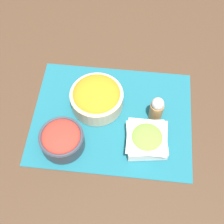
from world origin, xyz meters
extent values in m
plane|color=#422D1E|center=(0.00, 0.00, 0.00)|extent=(3.00, 3.00, 0.00)
cube|color=#195B6B|center=(0.00, 0.00, 0.00)|extent=(0.52, 0.40, 0.00)
cylinder|color=#C6B28E|center=(-0.05, 0.04, 0.03)|extent=(0.17, 0.17, 0.06)
torus|color=#C6B28E|center=(-0.05, 0.04, 0.06)|extent=(0.17, 0.17, 0.01)
ellipsoid|color=orange|center=(-0.05, 0.04, 0.06)|extent=(0.15, 0.15, 0.05)
cylinder|color=#333842|center=(-0.14, -0.11, 0.03)|extent=(0.14, 0.14, 0.06)
torus|color=#333842|center=(-0.14, -0.11, 0.06)|extent=(0.13, 0.13, 0.01)
ellipsoid|color=red|center=(-0.14, -0.11, 0.06)|extent=(0.12, 0.12, 0.03)
cube|color=white|center=(0.11, -0.08, 0.02)|extent=(0.13, 0.13, 0.04)
cube|color=white|center=(0.11, -0.08, 0.05)|extent=(0.12, 0.12, 0.00)
ellipsoid|color=#6BAD38|center=(0.11, -0.08, 0.04)|extent=(0.10, 0.10, 0.03)
cylinder|color=olive|center=(0.14, 0.02, 0.04)|extent=(0.04, 0.04, 0.07)
sphere|color=#B2B2B7|center=(0.14, 0.02, 0.08)|extent=(0.04, 0.04, 0.04)
camera|label=1|loc=(0.05, -0.50, 0.89)|focal=50.00mm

